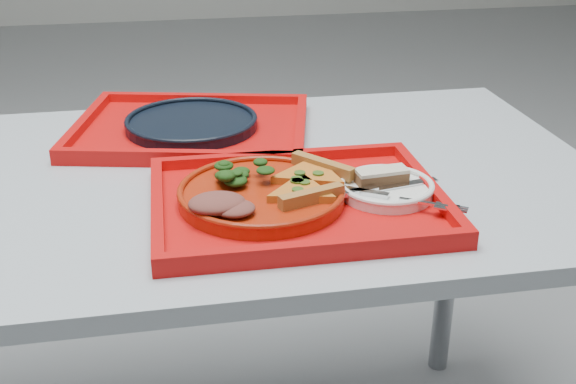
% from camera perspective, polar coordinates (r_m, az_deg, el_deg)
% --- Properties ---
extents(table, '(1.60, 0.80, 0.75)m').
position_cam_1_polar(table, '(1.29, -10.95, -2.02)').
color(table, '#A1A9B5').
rests_on(table, ground).
extents(tray_main, '(0.45, 0.35, 0.01)m').
position_cam_1_polar(tray_main, '(1.13, 0.73, -1.02)').
color(tray_main, red).
rests_on(tray_main, table).
extents(tray_far, '(0.52, 0.44, 0.01)m').
position_cam_1_polar(tray_far, '(1.45, -7.60, 4.81)').
color(tray_far, red).
rests_on(tray_far, table).
extents(dinner_plate, '(0.26, 0.26, 0.02)m').
position_cam_1_polar(dinner_plate, '(1.13, -2.11, -0.33)').
color(dinner_plate, '#9E210A').
rests_on(dinner_plate, tray_main).
extents(side_plate, '(0.15, 0.15, 0.01)m').
position_cam_1_polar(side_plate, '(1.16, 7.78, 0.14)').
color(side_plate, white).
rests_on(side_plate, tray_main).
extents(navy_plate, '(0.26, 0.26, 0.02)m').
position_cam_1_polar(navy_plate, '(1.45, -7.63, 5.33)').
color(navy_plate, black).
rests_on(navy_plate, tray_far).
extents(pizza_slice_a, '(0.14, 0.15, 0.02)m').
position_cam_1_polar(pizza_slice_a, '(1.10, 1.07, 0.23)').
color(pizza_slice_a, gold).
rests_on(pizza_slice_a, dinner_plate).
extents(pizza_slice_b, '(0.18, 0.18, 0.02)m').
position_cam_1_polar(pizza_slice_b, '(1.16, 1.77, 1.57)').
color(pizza_slice_b, gold).
rests_on(pizza_slice_b, dinner_plate).
extents(salad_heap, '(0.09, 0.08, 0.04)m').
position_cam_1_polar(salad_heap, '(1.15, -3.54, 1.88)').
color(salad_heap, black).
rests_on(salad_heap, dinner_plate).
extents(meat_portion, '(0.09, 0.07, 0.03)m').
position_cam_1_polar(meat_portion, '(1.06, -5.64, -0.88)').
color(meat_portion, brown).
rests_on(meat_portion, dinner_plate).
extents(dessert_bar, '(0.09, 0.04, 0.02)m').
position_cam_1_polar(dessert_bar, '(1.16, 7.42, 1.27)').
color(dessert_bar, '#4B2C19').
rests_on(dessert_bar, side_plate).
extents(knife, '(0.18, 0.05, 0.01)m').
position_cam_1_polar(knife, '(1.15, 7.70, 0.41)').
color(knife, silver).
rests_on(knife, side_plate).
extents(fork, '(0.17, 0.12, 0.01)m').
position_cam_1_polar(fork, '(1.11, 8.70, -0.46)').
color(fork, silver).
rests_on(fork, side_plate).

